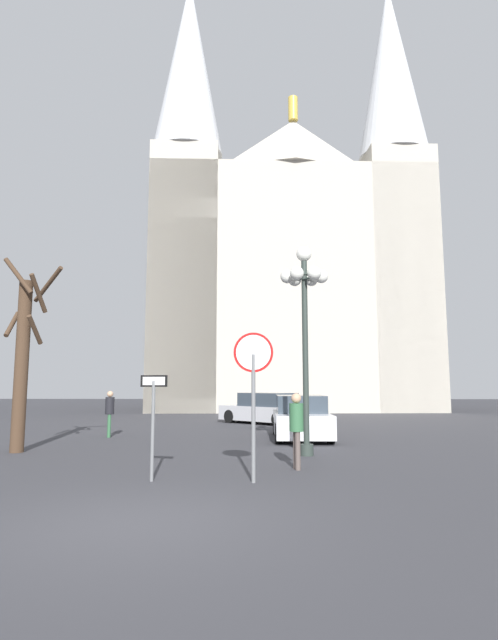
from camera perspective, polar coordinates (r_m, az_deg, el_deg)
The scene contains 10 objects.
ground_plane at distance 7.44m, azimuth -12.88°, elevation -21.76°, with size 120.00×120.00×0.00m, color #38383D.
cathedral at distance 39.28m, azimuth 4.58°, elevation 6.67°, with size 21.08×12.42×34.25m.
stop_sign at distance 9.93m, azimuth 0.50°, elevation -6.39°, with size 0.79×0.10×2.90m.
one_way_arrow_sign at distance 10.26m, azimuth -10.87°, elevation -10.51°, with size 0.56×0.15×2.06m.
street_lamp at distance 13.90m, azimuth 6.35°, elevation 1.98°, with size 1.33×1.20×5.71m.
bare_tree at distance 15.69m, azimuth -24.35°, elevation -3.73°, with size 1.52×1.54×5.47m.
parked_car_near_silver at distance 24.64m, azimuth 1.86°, elevation -10.13°, with size 4.59×4.39×1.48m.
parked_car_far_white at distance 18.03m, azimuth 5.92°, elevation -11.07°, with size 1.89×4.32×1.49m.
pedestrian_walking at distance 19.01m, azimuth -15.59°, elevation -9.77°, with size 0.32×0.32×1.65m.
pedestrian_standing at distance 11.52m, azimuth 5.43°, elevation -11.61°, with size 0.32×0.32×1.68m.
Camera 1 is at (1.71, -7.00, 1.87)m, focal length 28.09 mm.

